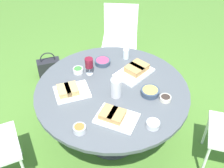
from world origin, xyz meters
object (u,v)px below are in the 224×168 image
at_px(chair_near_left, 120,34).
at_px(water_pitcher, 116,88).
at_px(dining_table, 112,97).
at_px(handbag, 49,67).
at_px(wine_glass, 89,63).

distance_m(chair_near_left, water_pitcher, 1.42).
bearing_deg(dining_table, chair_near_left, 67.69).
distance_m(chair_near_left, handbag, 1.06).
height_order(dining_table, chair_near_left, chair_near_left).
bearing_deg(chair_near_left, handbag, 174.64).
distance_m(dining_table, chair_near_left, 1.31).
xyz_separation_m(dining_table, chair_near_left, (0.50, 1.21, -0.09)).
relative_size(wine_glass, handbag, 0.49).
relative_size(chair_near_left, handbag, 2.42).
distance_m(water_pitcher, wine_glass, 0.40).
bearing_deg(chair_near_left, dining_table, -112.31).
xyz_separation_m(water_pitcher, handbag, (-0.49, 1.40, -0.67)).
bearing_deg(dining_table, wine_glass, 116.78).
relative_size(chair_near_left, wine_glass, 4.92).
distance_m(dining_table, wine_glass, 0.38).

